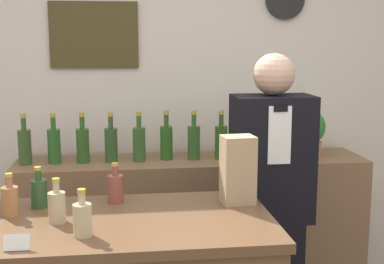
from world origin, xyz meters
The scene contains 21 objects.
back_wall centered at (0.00, 2.00, 1.35)m, with size 5.20×0.09×2.70m.
back_shelf centered at (0.18, 1.71, 0.47)m, with size 2.23×0.47×0.94m.
shopkeeper centered at (0.51, 1.03, 0.82)m, with size 0.41×0.26×1.64m.
potted_plant centered at (0.93, 1.69, 1.11)m, with size 0.23×0.23×0.31m.
paper_bag centered at (0.24, 0.65, 1.13)m, with size 0.15×0.13×0.31m.
price_card_right centered at (-0.64, 0.21, 1.01)m, with size 0.09×0.02×0.06m.
counter_bottle_1 centered at (-0.73, 0.60, 1.05)m, with size 0.07×0.07×0.18m.
counter_bottle_2 centered at (-0.63, 0.70, 1.05)m, with size 0.07×0.07×0.18m.
counter_bottle_3 centered at (-0.53, 0.49, 1.05)m, with size 0.07×0.07×0.18m.
counter_bottle_4 centered at (-0.42, 0.32, 1.05)m, with size 0.07×0.07×0.18m.
counter_bottle_5 centered at (-0.30, 0.73, 1.05)m, with size 0.07×0.07×0.18m.
shelf_bottle_0 centered at (-0.86, 1.70, 1.06)m, with size 0.08×0.08×0.31m.
shelf_bottle_1 centered at (-0.69, 1.70, 1.06)m, with size 0.08×0.08×0.31m.
shelf_bottle_2 centered at (-0.51, 1.70, 1.06)m, with size 0.08×0.08×0.31m.
shelf_bottle_3 centered at (-0.34, 1.70, 1.06)m, with size 0.08×0.08×0.31m.
shelf_bottle_4 centered at (-0.16, 1.70, 1.06)m, with size 0.08×0.08×0.31m.
shelf_bottle_5 centered at (0.01, 1.73, 1.06)m, with size 0.08×0.08×0.31m.
shelf_bottle_6 centered at (0.19, 1.71, 1.06)m, with size 0.08×0.08×0.31m.
shelf_bottle_7 centered at (0.36, 1.70, 1.06)m, with size 0.08×0.08×0.31m.
shelf_bottle_8 centered at (0.54, 1.71, 1.06)m, with size 0.08×0.08×0.31m.
shelf_bottle_9 centered at (0.71, 1.71, 1.06)m, with size 0.08×0.08×0.31m.
Camera 1 is at (-0.26, -1.62, 1.70)m, focal length 50.00 mm.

